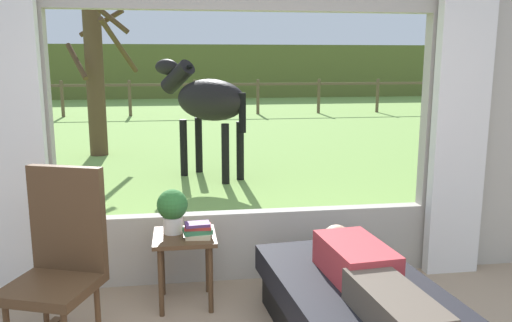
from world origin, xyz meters
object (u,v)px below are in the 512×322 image
horse (206,101)px  pasture_tree (96,77)px  recliner_sofa (362,318)px  side_table (185,248)px  rocking_chair (60,264)px  potted_plant (172,208)px  book_stack (198,230)px  reclining_person (367,274)px

horse → pasture_tree: bearing=88.4°
recliner_sofa → horse: bearing=92.2°
side_table → horse: horse is taller
rocking_chair → side_table: size_ratio=2.15×
potted_plant → pasture_tree: size_ratio=0.11×
horse → rocking_chair: bearing=-146.8°
potted_plant → pasture_tree: (-1.38, 6.13, 0.73)m
side_table → potted_plant: 0.29m
recliner_sofa → book_stack: 1.25m
side_table → potted_plant: (-0.08, 0.06, 0.28)m
rocking_chair → potted_plant: (0.66, 0.55, 0.16)m
recliner_sofa → rocking_chair: bearing=164.6°
side_table → horse: 4.17m
book_stack → pasture_tree: 6.50m
recliner_sofa → side_table: side_table is taller
rocking_chair → potted_plant: bearing=60.1°
potted_plant → horse: bearing=83.3°
pasture_tree → side_table: bearing=-76.7°
reclining_person → book_stack: reclining_person is taller
book_stack → recliner_sofa: bearing=-38.3°
reclining_person → book_stack: (-0.94, 0.79, 0.05)m
reclining_person → book_stack: bearing=134.5°
side_table → reclining_person: bearing=-39.6°
side_table → potted_plant: potted_plant is taller
recliner_sofa → book_stack: bearing=136.4°
rocking_chair → pasture_tree: bearing=116.4°
book_stack → horse: 4.20m
reclining_person → potted_plant: 1.46m
rocking_chair → pasture_tree: pasture_tree is taller
potted_plant → book_stack: potted_plant is taller
rocking_chair → book_stack: bearing=47.4°
recliner_sofa → rocking_chair: size_ratio=1.59×
rocking_chair → potted_plant: rocking_chair is taller
pasture_tree → horse: bearing=-48.6°
book_stack → reclining_person: bearing=-40.1°
reclining_person → pasture_tree: pasture_tree is taller
reclining_person → rocking_chair: rocking_chair is taller
rocking_chair → potted_plant: 0.88m
potted_plant → pasture_tree: 6.32m
potted_plant → book_stack: size_ratio=1.51×
reclining_person → horse: size_ratio=0.83×
recliner_sofa → book_stack: (-0.94, 0.74, 0.35)m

